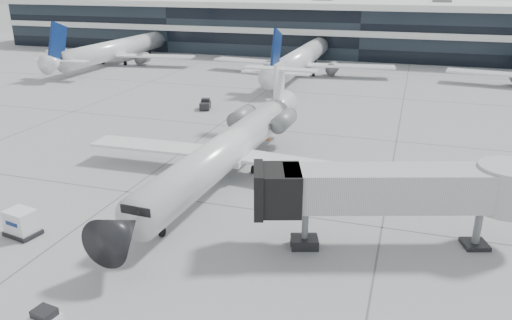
% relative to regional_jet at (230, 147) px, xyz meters
% --- Properties ---
extents(ground, '(220.00, 220.00, 0.00)m').
position_rel_regional_jet_xyz_m(ground, '(3.27, -5.78, -2.63)').
color(ground, gray).
rests_on(ground, ground).
extents(terminal, '(170.00, 22.00, 10.00)m').
position_rel_regional_jet_xyz_m(terminal, '(3.27, 76.22, 2.37)').
color(terminal, black).
rests_on(terminal, ground).
extents(bg_jet_left, '(32.00, 40.00, 9.60)m').
position_rel_regional_jet_xyz_m(bg_jet_left, '(-41.73, 49.22, -2.63)').
color(bg_jet_left, white).
rests_on(bg_jet_left, ground).
extents(bg_jet_center, '(32.00, 40.00, 9.60)m').
position_rel_regional_jet_xyz_m(bg_jet_center, '(-4.73, 49.22, -2.63)').
color(bg_jet_center, white).
rests_on(bg_jet_center, ground).
extents(regional_jet, '(26.75, 33.37, 7.71)m').
position_rel_regional_jet_xyz_m(regional_jet, '(0.00, 0.00, 0.00)').
color(regional_jet, silver).
rests_on(regional_jet, ground).
extents(jet_bridge, '(16.83, 8.02, 5.51)m').
position_rel_regional_jet_xyz_m(jet_bridge, '(14.64, -8.05, 1.38)').
color(jet_bridge, '#B2B4B6').
rests_on(jet_bridge, ground).
extents(cargo_uld, '(2.42, 1.97, 1.77)m').
position_rel_regional_jet_xyz_m(cargo_uld, '(-9.55, -14.12, -1.74)').
color(cargo_uld, black).
rests_on(cargo_uld, ground).
extents(traffic_cone, '(0.48, 0.48, 0.56)m').
position_rel_regional_jet_xyz_m(traffic_cone, '(0.25, 10.60, -2.37)').
color(traffic_cone, orange).
rests_on(traffic_cone, ground).
extents(far_tug, '(1.74, 2.36, 1.35)m').
position_rel_regional_jet_xyz_m(far_tug, '(-11.10, 20.56, -2.03)').
color(far_tug, black).
rests_on(far_tug, ground).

